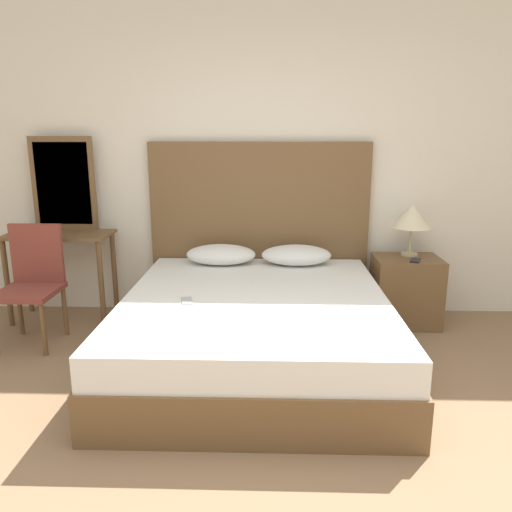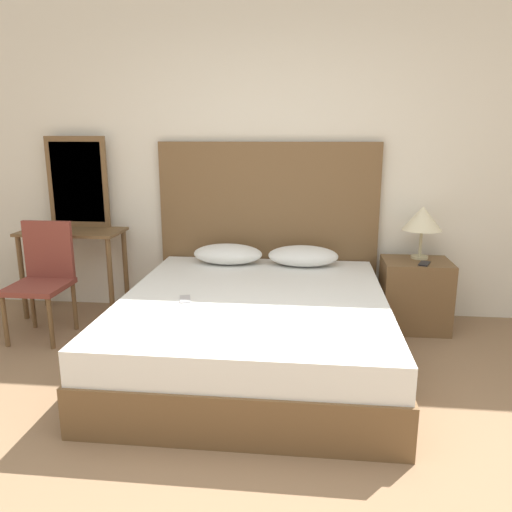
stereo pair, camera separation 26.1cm
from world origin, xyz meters
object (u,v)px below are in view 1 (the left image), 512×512
Objects in this scene: bed at (256,329)px; phone_on_nightstand at (415,260)px; phone_on_bed at (187,301)px; vanity_desk at (60,251)px; chair at (32,278)px; nightstand at (405,291)px; table_lamp at (412,217)px.

bed is 1.48m from phone_on_nightstand.
vanity_desk is (-1.24, 0.97, 0.10)m from phone_on_bed.
phone_on_nightstand is 0.18× the size of chair.
nightstand reaches higher than phone_on_bed.
table_lamp reaches higher than vanity_desk.
vanity_desk is at bearing 86.42° from chair.
phone_on_nightstand is 3.01m from chair.
bed is 4.82× the size of table_lamp.
table_lamp is 2.98m from vanity_desk.
nightstand is 1.34× the size of table_lamp.
bed is 0.54m from phone_on_bed.
chair reaches higher than bed.
phone_on_bed is 1.94m from nightstand.
vanity_desk reaches higher than bed.
vanity_desk is (-1.69, 0.82, 0.36)m from bed.
phone_on_nightstand is (1.72, 0.83, 0.08)m from phone_on_bed.
nightstand is at bearing -0.65° from vanity_desk.
nightstand is 3.50× the size of phone_on_nightstand.
bed is 3.60× the size of nightstand.
vanity_desk reaches higher than nightstand.
vanity_desk is 0.48m from chair.
phone_on_nightstand is at bearing 6.33° from chair.
chair is at bearing -170.11° from table_lamp.
table_lamp is 0.50× the size of vanity_desk.
chair is at bearing -173.67° from phone_on_nightstand.
nightstand reaches higher than bed.
table_lamp is 3.06m from chair.
nightstand is at bearing 8.40° from chair.
phone_on_bed is at bearing -150.95° from nightstand.
bed is 1.91m from vanity_desk.
nightstand is at bearing 32.33° from bed.
bed is 12.59× the size of phone_on_nightstand.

